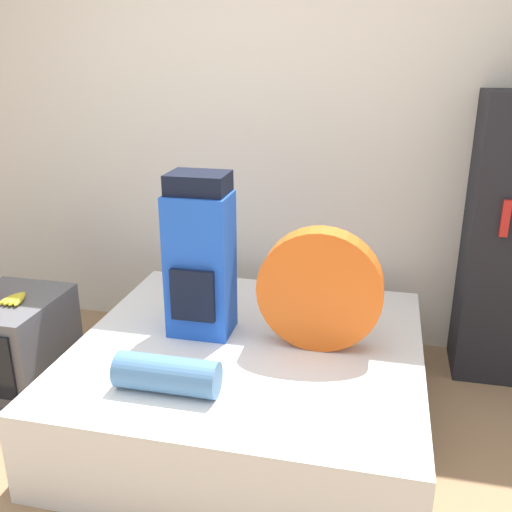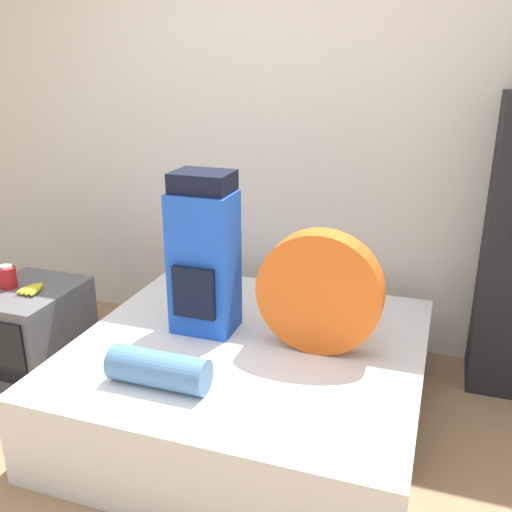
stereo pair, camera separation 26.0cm
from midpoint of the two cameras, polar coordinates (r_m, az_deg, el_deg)
name	(u,v)px [view 1 (the left image)]	position (r m, az deg, el deg)	size (l,w,h in m)	color
wall_back	(262,132)	(3.50, -1.55, 12.26)	(8.00, 0.05, 2.60)	silver
bed	(249,380)	(2.91, -3.30, -12.39)	(1.64, 1.59, 0.43)	white
backpack	(200,258)	(2.78, -8.30, -0.23)	(0.30, 0.27, 0.81)	blue
tent_bag	(320,289)	(2.65, 3.63, -3.42)	(0.58, 0.13, 0.58)	#E05B19
sleeping_roll	(167,374)	(2.45, -11.99, -11.59)	(0.44, 0.15, 0.15)	teal
television	(15,340)	(3.51, -25.00, -7.72)	(0.49, 0.60, 0.50)	#5B5B60
banana_bunch	(16,299)	(3.36, -24.98, -3.94)	(0.13, 0.17, 0.04)	yellow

